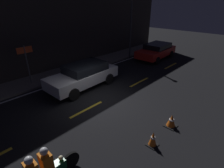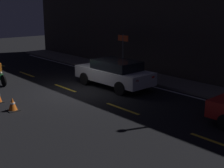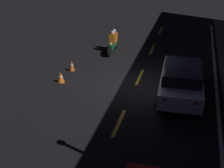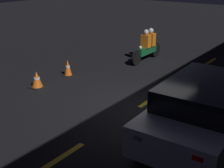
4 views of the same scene
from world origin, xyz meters
name	(u,v)px [view 2 (image 2 of 4)]	position (x,y,z in m)	size (l,w,h in m)	color
ground_plane	(76,92)	(0.00, 0.00, 0.00)	(56.00, 56.00, 0.00)	black
raised_curb	(144,76)	(0.00, 5.05, 0.06)	(28.00, 2.10, 0.12)	#605B56
building_front	(159,19)	(0.00, 6.25, 3.48)	(28.00, 0.30, 6.96)	#2D2826
lane_dash_b	(27,74)	(-5.50, 0.00, 0.00)	(2.00, 0.14, 0.01)	gold
lane_dash_c	(65,88)	(-1.00, 0.00, 0.00)	(2.00, 0.14, 0.01)	gold
lane_dash_d	(122,109)	(3.50, 0.00, 0.00)	(2.00, 0.14, 0.01)	gold
lane_dash_e	(217,143)	(8.00, 0.00, 0.00)	(2.00, 0.14, 0.01)	gold
lane_solid_kerb	(129,80)	(0.00, 3.75, 0.00)	(25.20, 0.14, 0.01)	silver
sedan_white	(114,73)	(0.56, 2.13, 0.80)	(4.57, 2.04, 1.47)	silver
traffic_cone_mid	(13,104)	(0.67, -3.63, 0.27)	(0.48, 0.48, 0.56)	black
shop_sign	(123,45)	(-1.62, 4.79, 1.81)	(0.90, 0.08, 2.40)	#4C4C51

